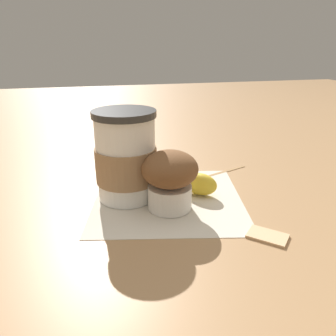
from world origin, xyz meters
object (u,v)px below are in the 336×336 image
muffin (170,177)px  sugar_packet (268,235)px  banana (165,185)px  coffee_cup (126,158)px

muffin → sugar_packet: 0.16m
banana → coffee_cup: bearing=168.8°
coffee_cup → sugar_packet: bearing=-45.2°
coffee_cup → muffin: size_ratio=1.57×
coffee_cup → banana: bearing=-11.2°
coffee_cup → sugar_packet: (0.16, -0.16, -0.06)m
banana → sugar_packet: bearing=-56.1°
coffee_cup → muffin: coffee_cup is taller
sugar_packet → muffin: bearing=134.0°
coffee_cup → banana: (0.06, -0.01, -0.05)m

